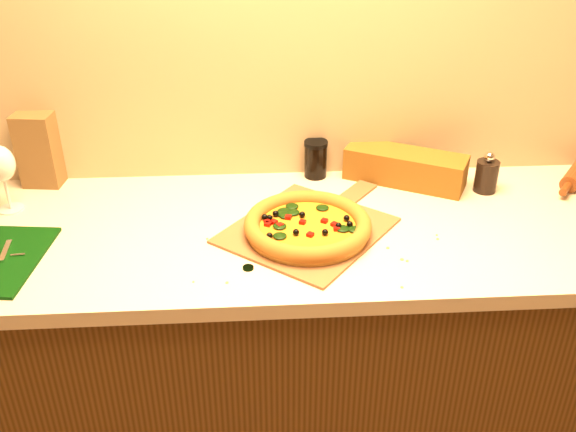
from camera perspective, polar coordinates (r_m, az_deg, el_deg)
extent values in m
plane|color=#9E8460|center=(1.85, 1.38, 16.55)|extent=(4.00, 0.00, 4.00)
cube|color=#432A0E|center=(2.00, 1.85, -12.51)|extent=(2.80, 0.65, 0.86)
cube|color=beige|center=(1.73, 2.09, -1.41)|extent=(2.84, 0.68, 0.04)
cube|color=brown|center=(1.69, 1.69, -1.28)|extent=(0.52, 0.53, 0.01)
cube|color=brown|center=(1.88, 6.01, 2.01)|extent=(0.14, 0.16, 0.01)
cylinder|color=#BF862F|center=(1.66, 1.75, -1.29)|extent=(0.31, 0.31, 0.02)
cylinder|color=gold|center=(1.66, 1.76, -0.94)|extent=(0.26, 0.26, 0.01)
torus|color=brown|center=(1.65, 1.76, -0.74)|extent=(0.33, 0.33, 0.04)
ellipsoid|color=black|center=(1.68, 3.33, -0.15)|extent=(0.04, 0.04, 0.01)
sphere|color=black|center=(1.63, 0.46, -0.97)|extent=(0.02, 0.02, 0.02)
cube|color=#960905|center=(1.61, 2.61, -1.55)|extent=(0.02, 0.02, 0.01)
cube|color=silver|center=(1.73, -23.82, -2.86)|extent=(0.02, 0.10, 0.01)
cylinder|color=silver|center=(1.71, -22.89, -3.18)|extent=(0.04, 0.01, 0.01)
cylinder|color=black|center=(1.54, -3.56, -4.62)|extent=(0.03, 0.03, 0.01)
cylinder|color=black|center=(1.96, 17.22, 3.39)|extent=(0.07, 0.07, 0.09)
sphere|color=silver|center=(1.93, 17.49, 5.04)|extent=(0.03, 0.03, 0.03)
cylinder|color=#5B2C0F|center=(2.01, 23.43, 2.22)|extent=(0.05, 0.06, 0.02)
cube|color=brown|center=(1.95, 10.36, 4.29)|extent=(0.37, 0.27, 0.10)
cylinder|color=silver|center=(1.95, -23.37, 0.59)|extent=(0.07, 0.07, 0.00)
cylinder|color=silver|center=(1.93, -23.64, 1.77)|extent=(0.01, 0.01, 0.09)
ellipsoid|color=silver|center=(1.89, -24.21, 4.28)|extent=(0.08, 0.08, 0.10)
cube|color=brown|center=(2.02, -21.24, 5.55)|extent=(0.12, 0.10, 0.22)
cylinder|color=black|center=(1.96, 2.47, 4.92)|extent=(0.07, 0.07, 0.10)
cylinder|color=black|center=(1.93, 2.50, 6.46)|extent=(0.07, 0.07, 0.01)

